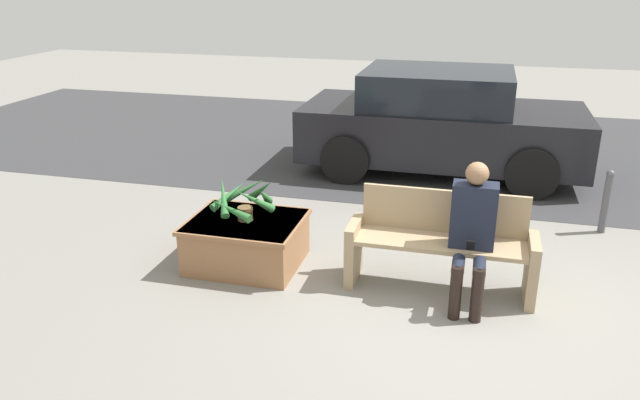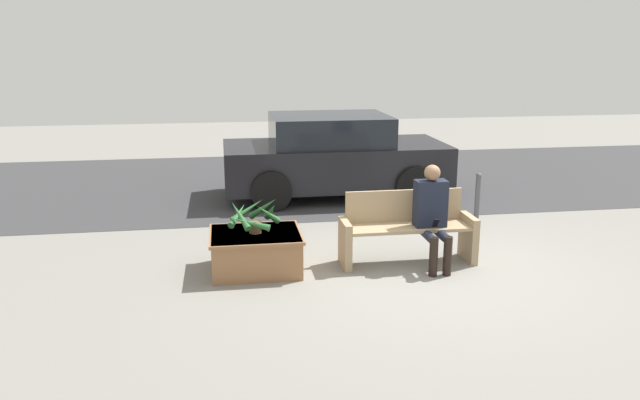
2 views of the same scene
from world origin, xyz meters
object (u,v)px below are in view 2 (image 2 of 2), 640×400
bench (407,229)px  person_seated (432,211)px  parked_car (334,156)px  planter_box (256,250)px  potted_plant (254,215)px  bollard_post (478,195)px

bench → person_seated: 0.42m
person_seated → parked_car: bearing=98.5°
bench → planter_box: 1.93m
planter_box → parked_car: size_ratio=0.28×
planter_box → person_seated: bearing=-4.6°
parked_car → planter_box: bearing=-114.0°
parked_car → potted_plant: bearing=-114.2°
bench → parked_car: bearing=94.8°
bench → bollard_post: (1.69, 1.77, -0.06)m
person_seated → parked_car: size_ratio=0.32×
potted_plant → parked_car: (1.63, 3.62, 0.03)m
person_seated → planter_box: (-2.18, 0.17, -0.45)m
person_seated → planter_box: size_ratio=1.15×
person_seated → potted_plant: (-2.19, 0.18, -0.00)m
potted_plant → person_seated: bearing=-4.7°
bench → potted_plant: size_ratio=2.59×
person_seated → parked_car: parked_car is taller
potted_plant → bollard_post: (3.62, 1.78, -0.32)m
person_seated → potted_plant: bearing=175.3°
person_seated → potted_plant: size_ratio=1.95×
person_seated → planter_box: 2.24m
bench → potted_plant: potted_plant is taller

